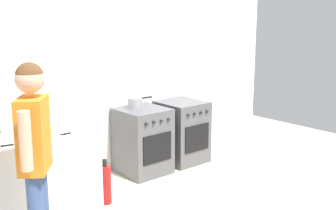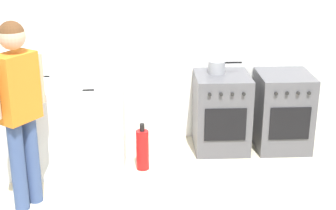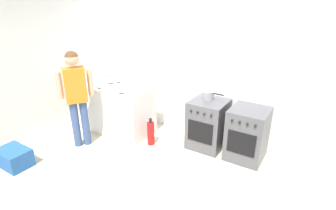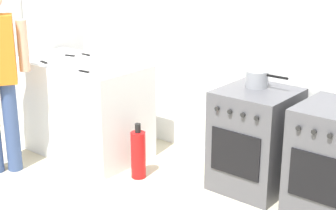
{
  "view_description": "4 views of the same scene",
  "coord_description": "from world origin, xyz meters",
  "px_view_note": "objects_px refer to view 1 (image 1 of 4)",
  "views": [
    {
      "loc": [
        -2.77,
        -2.59,
        2.01
      ],
      "look_at": [
        0.23,
        0.93,
        1.02
      ],
      "focal_mm": 45.0,
      "sensor_mm": 36.0,
      "label": 1
    },
    {
      "loc": [
        -0.48,
        -3.67,
        2.45
      ],
      "look_at": [
        -0.28,
        0.65,
        0.86
      ],
      "focal_mm": 55.0,
      "sensor_mm": 36.0,
      "label": 2
    },
    {
      "loc": [
        1.93,
        -2.23,
        2.41
      ],
      "look_at": [
        0.03,
        0.8,
        0.98
      ],
      "focal_mm": 28.0,
      "sensor_mm": 36.0,
      "label": 3
    },
    {
      "loc": [
        2.29,
        -1.93,
        2.01
      ],
      "look_at": [
        0.11,
        0.73,
        0.89
      ],
      "focal_mm": 55.0,
      "sensor_mm": 36.0,
      "label": 4
    }
  ],
  "objects_px": {
    "pot": "(135,103)",
    "knife_utility": "(0,146)",
    "oven_left": "(143,141)",
    "knife_chef": "(57,136)",
    "oven_right": "(182,131)",
    "person": "(34,148)",
    "fire_extinguisher": "(105,184)"
  },
  "relations": [
    {
      "from": "pot",
      "to": "knife_chef",
      "type": "relative_size",
      "value": 1.17
    },
    {
      "from": "knife_utility",
      "to": "knife_chef",
      "type": "relative_size",
      "value": 0.8
    },
    {
      "from": "pot",
      "to": "person",
      "type": "bearing_deg",
      "value": -146.58
    },
    {
      "from": "oven_right",
      "to": "person",
      "type": "relative_size",
      "value": 0.51
    },
    {
      "from": "pot",
      "to": "knife_utility",
      "type": "relative_size",
      "value": 1.45
    },
    {
      "from": "knife_chef",
      "to": "person",
      "type": "height_order",
      "value": "person"
    },
    {
      "from": "oven_right",
      "to": "pot",
      "type": "relative_size",
      "value": 2.34
    },
    {
      "from": "oven_right",
      "to": "person",
      "type": "xyz_separation_m",
      "value": [
        -2.58,
        -1.14,
        0.58
      ]
    },
    {
      "from": "pot",
      "to": "knife_chef",
      "type": "bearing_deg",
      "value": -153.67
    },
    {
      "from": "oven_left",
      "to": "knife_utility",
      "type": "distance_m",
      "value": 2.12
    },
    {
      "from": "pot",
      "to": "knife_utility",
      "type": "bearing_deg",
      "value": -160.63
    },
    {
      "from": "oven_left",
      "to": "pot",
      "type": "bearing_deg",
      "value": 124.16
    },
    {
      "from": "knife_utility",
      "to": "knife_chef",
      "type": "xyz_separation_m",
      "value": [
        0.52,
        -0.02,
        -0.0
      ]
    },
    {
      "from": "person",
      "to": "fire_extinguisher",
      "type": "xyz_separation_m",
      "value": [
        1.03,
        0.66,
        -0.79
      ]
    },
    {
      "from": "knife_chef",
      "to": "person",
      "type": "distance_m",
      "value": 0.69
    },
    {
      "from": "oven_left",
      "to": "oven_right",
      "type": "height_order",
      "value": "same"
    },
    {
      "from": "oven_right",
      "to": "person",
      "type": "distance_m",
      "value": 2.88
    },
    {
      "from": "oven_left",
      "to": "knife_chef",
      "type": "relative_size",
      "value": 2.73
    },
    {
      "from": "pot",
      "to": "person",
      "type": "xyz_separation_m",
      "value": [
        -1.84,
        -1.22,
        0.09
      ]
    },
    {
      "from": "oven_left",
      "to": "pot",
      "type": "distance_m",
      "value": 0.5
    },
    {
      "from": "pot",
      "to": "oven_right",
      "type": "bearing_deg",
      "value": -6.16
    },
    {
      "from": "knife_utility",
      "to": "person",
      "type": "xyz_separation_m",
      "value": [
        0.09,
        -0.54,
        0.1
      ]
    },
    {
      "from": "oven_left",
      "to": "person",
      "type": "height_order",
      "value": "person"
    },
    {
      "from": "oven_left",
      "to": "knife_utility",
      "type": "bearing_deg",
      "value": -163.2
    },
    {
      "from": "pot",
      "to": "person",
      "type": "distance_m",
      "value": 2.21
    },
    {
      "from": "fire_extinguisher",
      "to": "knife_utility",
      "type": "bearing_deg",
      "value": -173.81
    },
    {
      "from": "oven_right",
      "to": "fire_extinguisher",
      "type": "xyz_separation_m",
      "value": [
        -1.55,
        -0.48,
        -0.21
      ]
    },
    {
      "from": "knife_utility",
      "to": "fire_extinguisher",
      "type": "distance_m",
      "value": 1.31
    },
    {
      "from": "pot",
      "to": "oven_left",
      "type": "bearing_deg",
      "value": -55.84
    },
    {
      "from": "oven_right",
      "to": "knife_utility",
      "type": "relative_size",
      "value": 3.39
    },
    {
      "from": "pot",
      "to": "person",
      "type": "relative_size",
      "value": 0.22
    },
    {
      "from": "oven_right",
      "to": "knife_chef",
      "type": "relative_size",
      "value": 2.73
    }
  ]
}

